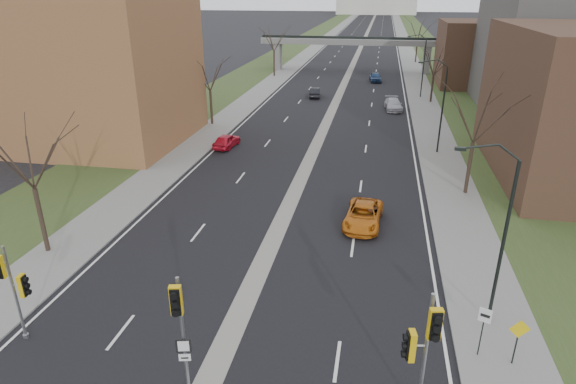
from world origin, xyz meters
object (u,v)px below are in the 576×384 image
(signal_pole_right, at_px, (423,342))
(signal_pole_median, at_px, (180,320))
(speed_limit_sign, at_px, (483,323))
(car_right_mid, at_px, (393,104))
(car_right_near, at_px, (363,215))
(car_right_far, at_px, (375,77))
(warning_sign, at_px, (518,335))
(car_left_near, at_px, (227,141))
(signal_pole_left, at_px, (12,282))
(car_left_far, at_px, (315,92))

(signal_pole_right, bearing_deg, signal_pole_median, 173.58)
(speed_limit_sign, distance_m, car_right_mid, 46.14)
(car_right_near, bearing_deg, car_right_far, 94.65)
(signal_pole_right, relative_size, car_right_mid, 1.07)
(speed_limit_sign, relative_size, car_right_mid, 0.48)
(warning_sign, bearing_deg, car_left_near, 119.80)
(car_right_far, bearing_deg, warning_sign, -90.41)
(signal_pole_right, bearing_deg, warning_sign, 29.57)
(speed_limit_sign, bearing_deg, signal_pole_left, -151.21)
(signal_pole_median, height_order, car_left_far, signal_pole_median)
(warning_sign, bearing_deg, signal_pole_median, -170.18)
(warning_sign, height_order, car_right_mid, warning_sign)
(car_left_near, xyz_separation_m, car_right_far, (13.73, 40.13, 0.07))
(signal_pole_left, distance_m, car_right_near, 20.52)
(signal_pole_median, bearing_deg, warning_sign, 5.15)
(car_left_far, distance_m, car_right_far, 16.81)
(speed_limit_sign, height_order, warning_sign, speed_limit_sign)
(car_left_far, relative_size, car_right_near, 0.84)
(signal_pole_right, relative_size, car_right_far, 1.21)
(speed_limit_sign, relative_size, warning_sign, 1.08)
(signal_pole_left, relative_size, car_right_near, 0.95)
(car_right_far, bearing_deg, car_right_mid, -88.92)
(car_right_mid, bearing_deg, car_right_far, 91.52)
(car_left_near, distance_m, car_left_far, 26.12)
(car_left_far, distance_m, car_right_mid, 12.73)
(car_left_far, bearing_deg, signal_pole_median, 85.72)
(signal_pole_right, distance_m, speed_limit_sign, 5.07)
(warning_sign, xyz_separation_m, car_right_far, (-7.19, 66.95, -0.80))
(car_right_near, distance_m, car_right_far, 54.89)
(car_right_near, height_order, car_right_mid, car_right_mid)
(warning_sign, distance_m, car_right_near, 13.86)
(signal_pole_left, height_order, car_right_mid, signal_pole_left)
(car_left_far, bearing_deg, signal_pole_right, 94.36)
(signal_pole_median, xyz_separation_m, car_left_far, (-2.83, 56.53, -2.96))
(car_right_far, bearing_deg, signal_pole_median, -101.03)
(signal_pole_median, xyz_separation_m, car_right_far, (5.58, 71.09, -2.90))
(signal_pole_median, xyz_separation_m, car_right_near, (6.00, 16.20, -2.96))
(car_left_near, height_order, car_right_far, car_right_far)
(signal_pole_median, distance_m, car_left_near, 32.15)
(speed_limit_sign, bearing_deg, car_right_near, 135.76)
(signal_pole_right, bearing_deg, signal_pole_left, 165.77)
(signal_pole_median, bearing_deg, car_right_near, 56.85)
(speed_limit_sign, bearing_deg, car_right_mid, 114.88)
(speed_limit_sign, distance_m, car_left_near, 33.01)
(signal_pole_median, distance_m, warning_sign, 13.58)
(speed_limit_sign, height_order, car_right_near, speed_limit_sign)
(signal_pole_right, bearing_deg, car_left_near, 108.37)
(car_right_near, bearing_deg, car_left_near, 138.02)
(signal_pole_right, distance_m, car_left_far, 57.14)
(car_right_near, bearing_deg, signal_pole_left, -130.47)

